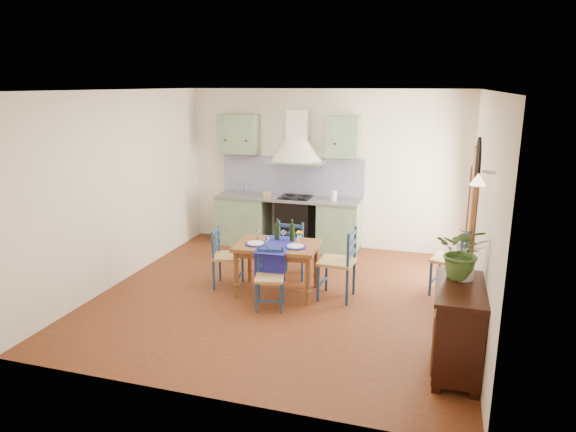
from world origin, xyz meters
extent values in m
plane|color=#49210F|center=(0.00, 0.00, 0.00)|extent=(5.00, 5.00, 0.00)
cube|color=silver|center=(0.00, 2.50, 1.40)|extent=(5.00, 0.04, 2.80)
cube|color=gray|center=(-1.45, 2.19, 0.44)|extent=(0.90, 0.60, 0.88)
cube|color=gray|center=(0.35, 2.19, 0.44)|extent=(0.70, 0.60, 0.88)
cube|color=black|center=(-0.45, 2.19, 0.44)|extent=(0.60, 0.58, 0.88)
cube|color=gray|center=(-0.60, 2.19, 0.90)|extent=(2.60, 0.64, 0.04)
cube|color=silver|center=(-1.45, 2.19, 0.90)|extent=(0.45, 0.40, 0.03)
cylinder|color=silver|center=(-1.45, 2.37, 1.05)|extent=(0.02, 0.02, 0.26)
cube|color=black|center=(-0.45, 2.19, 0.93)|extent=(0.55, 0.48, 0.02)
cube|color=black|center=(-0.60, 2.24, 0.04)|extent=(2.60, 0.50, 0.08)
cube|color=#0A105B|center=(-0.60, 2.46, 1.26)|extent=(2.65, 0.05, 0.68)
cube|color=gray|center=(-1.55, 2.32, 2.00)|extent=(0.70, 0.34, 0.70)
cube|color=gray|center=(0.35, 2.32, 2.00)|extent=(0.55, 0.34, 0.70)
cone|color=silver|center=(-0.45, 2.25, 1.75)|extent=(0.96, 0.96, 0.40)
cube|color=silver|center=(-0.45, 2.34, 2.20)|extent=(0.36, 0.30, 0.50)
cube|color=silver|center=(2.50, 0.00, 1.40)|extent=(0.04, 5.00, 2.80)
cube|color=black|center=(2.48, 1.40, 0.82)|extent=(0.03, 1.00, 1.65)
cylinder|color=black|center=(2.48, 1.40, 1.65)|extent=(0.03, 1.00, 1.00)
cube|color=brown|center=(2.46, 0.86, 0.82)|extent=(0.06, 0.06, 1.65)
cube|color=brown|center=(2.46, 1.94, 0.82)|extent=(0.06, 0.06, 1.65)
cube|color=brown|center=(2.47, 1.62, 0.98)|extent=(0.04, 0.55, 1.96)
cylinder|color=silver|center=(2.44, -1.13, 2.05)|extent=(0.15, 0.04, 0.04)
cone|color=#FFEDC6|center=(2.34, -1.13, 1.98)|extent=(0.16, 0.16, 0.12)
cube|color=silver|center=(-2.50, 0.00, 1.40)|extent=(0.04, 5.00, 2.80)
cube|color=white|center=(0.00, 0.00, 2.80)|extent=(5.00, 5.00, 0.01)
cube|color=brown|center=(-0.12, 0.10, 0.69)|extent=(1.18, 0.82, 0.05)
cube|color=brown|center=(-0.12, 0.10, 0.63)|extent=(1.06, 0.70, 0.08)
cylinder|color=brown|center=(-0.60, -0.24, 0.33)|extent=(0.07, 0.07, 0.67)
cylinder|color=brown|center=(-0.64, 0.38, 0.33)|extent=(0.07, 0.07, 0.67)
cylinder|color=brown|center=(0.40, -0.19, 0.33)|extent=(0.07, 0.07, 0.67)
cylinder|color=brown|center=(0.36, 0.44, 0.33)|extent=(0.07, 0.07, 0.67)
cube|color=navy|center=(-0.12, 0.05, 0.72)|extent=(0.47, 0.87, 0.01)
cube|color=navy|center=(-0.10, -0.29, 0.54)|extent=(0.43, 0.04, 0.38)
cylinder|color=navy|center=(-0.40, -0.02, 0.73)|extent=(0.28, 0.28, 0.01)
cylinder|color=silver|center=(-0.40, -0.02, 0.74)|extent=(0.23, 0.23, 0.01)
cylinder|color=navy|center=(0.17, 0.02, 0.73)|extent=(0.28, 0.28, 0.01)
cylinder|color=silver|center=(0.17, 0.02, 0.74)|extent=(0.23, 0.23, 0.01)
cylinder|color=black|center=(-0.18, 0.28, 0.88)|extent=(0.07, 0.07, 0.32)
cylinder|color=black|center=(0.04, 0.29, 0.88)|extent=(0.07, 0.07, 0.32)
cylinder|color=white|center=(0.16, 0.25, 0.78)|extent=(0.05, 0.05, 0.10)
sphere|color=yellow|center=(0.16, 0.25, 0.87)|extent=(0.10, 0.10, 0.10)
cylinder|color=navy|center=(-0.17, -0.62, 0.20)|extent=(0.03, 0.03, 0.41)
cylinder|color=navy|center=(-0.25, -0.31, 0.40)|extent=(0.03, 0.03, 0.80)
cylinder|color=navy|center=(0.14, -0.54, 0.20)|extent=(0.03, 0.03, 0.41)
cylinder|color=navy|center=(0.06, -0.23, 0.40)|extent=(0.03, 0.03, 0.80)
cube|color=#A4824F|center=(-0.05, -0.42, 0.42)|extent=(0.45, 0.45, 0.04)
cube|color=navy|center=(-0.09, -0.27, 0.53)|extent=(0.33, 0.10, 0.04)
cube|color=navy|center=(-0.09, -0.27, 0.64)|extent=(0.33, 0.10, 0.04)
cube|color=navy|center=(-0.09, -0.27, 0.75)|extent=(0.33, 0.10, 0.04)
cube|color=navy|center=(-0.02, -0.58, 0.16)|extent=(0.32, 0.10, 0.02)
cylinder|color=navy|center=(0.12, 0.97, 0.23)|extent=(0.04, 0.04, 0.47)
cylinder|color=navy|center=(0.11, 0.60, 0.46)|extent=(0.04, 0.04, 0.91)
cylinder|color=navy|center=(-0.25, 0.98, 0.23)|extent=(0.04, 0.04, 0.47)
cylinder|color=navy|center=(-0.26, 0.61, 0.46)|extent=(0.04, 0.04, 0.91)
cube|color=#A4824F|center=(-0.07, 0.79, 0.48)|extent=(0.43, 0.43, 0.04)
cube|color=navy|center=(-0.07, 0.61, 0.61)|extent=(0.39, 0.03, 0.05)
cube|color=navy|center=(-0.07, 0.61, 0.73)|extent=(0.39, 0.03, 0.05)
cube|color=navy|center=(-0.07, 0.61, 0.85)|extent=(0.39, 0.03, 0.05)
cube|color=navy|center=(-0.07, 0.97, 0.18)|extent=(0.37, 0.04, 0.03)
cylinder|color=navy|center=(-0.68, -0.02, 0.22)|extent=(0.03, 0.03, 0.44)
cylinder|color=navy|center=(-1.02, -0.07, 0.43)|extent=(0.03, 0.03, 0.87)
cylinder|color=navy|center=(-0.74, 0.33, 0.22)|extent=(0.03, 0.03, 0.44)
cylinder|color=navy|center=(-1.08, 0.27, 0.43)|extent=(0.03, 0.03, 0.87)
cube|color=#A4824F|center=(-0.88, 0.13, 0.46)|extent=(0.47, 0.47, 0.04)
cube|color=navy|center=(-1.05, 0.10, 0.58)|extent=(0.08, 0.36, 0.04)
cube|color=navy|center=(-1.05, 0.10, 0.69)|extent=(0.08, 0.36, 0.04)
cube|color=navy|center=(-1.05, 0.10, 0.81)|extent=(0.08, 0.36, 0.04)
cube|color=navy|center=(-0.71, 0.15, 0.17)|extent=(0.09, 0.35, 0.02)
cylinder|color=navy|center=(0.53, 0.37, 0.26)|extent=(0.04, 0.04, 0.51)
cylinder|color=navy|center=(0.93, 0.34, 0.50)|extent=(0.04, 0.04, 1.00)
cylinder|color=navy|center=(0.51, -0.03, 0.26)|extent=(0.04, 0.04, 0.51)
cylinder|color=navy|center=(0.90, -0.05, 0.50)|extent=(0.04, 0.04, 1.00)
cube|color=#A4824F|center=(0.72, 0.16, 0.53)|extent=(0.50, 0.50, 0.04)
cube|color=navy|center=(0.92, 0.14, 0.67)|extent=(0.06, 0.42, 0.05)
cube|color=navy|center=(0.92, 0.14, 0.80)|extent=(0.06, 0.42, 0.05)
cube|color=navy|center=(0.92, 0.14, 0.93)|extent=(0.06, 0.42, 0.05)
cube|color=navy|center=(0.52, 0.17, 0.20)|extent=(0.06, 0.40, 0.03)
cylinder|color=navy|center=(2.07, 0.98, 0.25)|extent=(0.04, 0.04, 0.50)
cylinder|color=navy|center=(2.44, 0.87, 0.48)|extent=(0.04, 0.04, 0.97)
cylinder|color=navy|center=(1.96, 0.61, 0.25)|extent=(0.04, 0.04, 0.50)
cylinder|color=navy|center=(2.33, 0.49, 0.48)|extent=(0.04, 0.04, 0.97)
cube|color=#A4824F|center=(2.20, 0.74, 0.51)|extent=(0.57, 0.57, 0.04)
cube|color=navy|center=(2.39, 0.68, 0.65)|extent=(0.15, 0.40, 0.05)
cube|color=navy|center=(2.39, 0.68, 0.78)|extent=(0.15, 0.40, 0.05)
cube|color=navy|center=(2.39, 0.68, 0.90)|extent=(0.15, 0.40, 0.05)
cube|color=navy|center=(2.01, 0.80, 0.19)|extent=(0.15, 0.38, 0.03)
cube|color=black|center=(2.27, -1.33, 0.49)|extent=(0.45, 1.00, 0.82)
cube|color=black|center=(2.27, -1.33, 0.92)|extent=(0.50, 1.05, 0.04)
cube|color=brown|center=(2.04, -1.56, 0.45)|extent=(0.02, 0.38, 0.63)
cube|color=brown|center=(2.04, -1.10, 0.45)|extent=(0.02, 0.38, 0.63)
cube|color=black|center=(2.09, -1.77, 0.04)|extent=(0.08, 0.08, 0.08)
cube|color=black|center=(2.09, -0.89, 0.04)|extent=(0.08, 0.08, 0.08)
cube|color=black|center=(2.44, -1.77, 0.04)|extent=(0.08, 0.08, 0.08)
cube|color=black|center=(2.44, -0.89, 0.04)|extent=(0.08, 0.08, 0.08)
imported|color=#385B24|center=(2.27, -1.10, 1.22)|extent=(0.58, 0.52, 0.57)
camera|label=1|loc=(1.98, -6.37, 2.88)|focal=32.00mm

